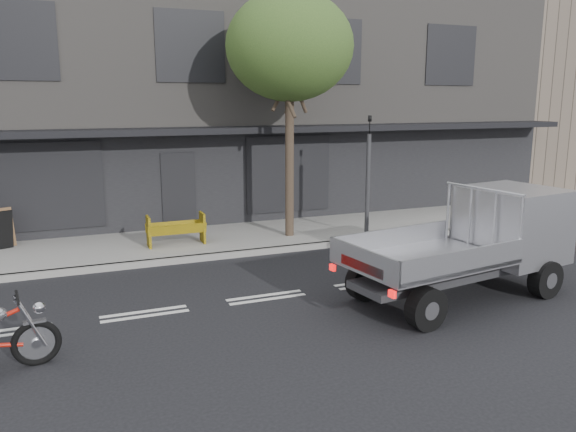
# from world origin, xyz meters

# --- Properties ---
(ground) EXTENTS (80.00, 80.00, 0.00)m
(ground) POSITION_xyz_m (0.00, 0.00, 0.00)
(ground) COLOR black
(ground) RESTS_ON ground
(sidewalk) EXTENTS (32.00, 3.20, 0.15)m
(sidewalk) POSITION_xyz_m (0.00, 4.70, 0.07)
(sidewalk) COLOR gray
(sidewalk) RESTS_ON ground
(kerb) EXTENTS (32.00, 0.20, 0.15)m
(kerb) POSITION_xyz_m (0.00, 3.10, 0.07)
(kerb) COLOR gray
(kerb) RESTS_ON ground
(building_main) EXTENTS (26.00, 10.00, 8.00)m
(building_main) POSITION_xyz_m (0.00, 11.30, 4.00)
(building_main) COLOR slate
(building_main) RESTS_ON ground
(building_neighbour) EXTENTS (14.00, 10.00, 10.00)m
(building_neighbour) POSITION_xyz_m (20.00, 11.30, 5.00)
(building_neighbour) COLOR brown
(building_neighbour) RESTS_ON ground
(street_tree) EXTENTS (3.40, 3.40, 6.74)m
(street_tree) POSITION_xyz_m (2.20, 4.20, 5.28)
(street_tree) COLOR #382B21
(street_tree) RESTS_ON ground
(traffic_light_pole) EXTENTS (0.12, 0.12, 3.50)m
(traffic_light_pole) POSITION_xyz_m (4.20, 3.35, 1.65)
(traffic_light_pole) COLOR #2D2D30
(traffic_light_pole) RESTS_ON ground
(flatbed_ute) EXTENTS (5.02, 2.60, 2.22)m
(flatbed_ute) POSITION_xyz_m (4.61, -1.29, 1.27)
(flatbed_ute) COLOR black
(flatbed_ute) RESTS_ON ground
(construction_barrier) EXTENTS (1.52, 0.61, 0.85)m
(construction_barrier) POSITION_xyz_m (-0.98, 4.11, 0.58)
(construction_barrier) COLOR yellow
(construction_barrier) RESTS_ON sidewalk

